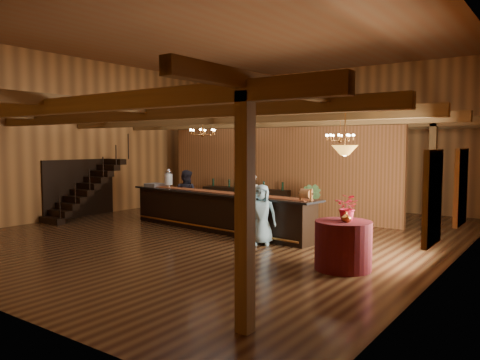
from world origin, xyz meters
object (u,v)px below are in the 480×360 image
Objects in this scene: raffle_drum at (306,194)px; bartender at (252,201)px; beverage_dispenser at (168,178)px; staff_second at (186,196)px; chandelier_left at (203,132)px; round_table at (343,245)px; pendant_lamp at (345,150)px; tasting_bar at (217,211)px; floor_plant at (310,204)px; guest at (262,215)px; backbar_shelf at (246,201)px; chandelier_right at (340,137)px.

raffle_drum is 0.20× the size of bartender.
beverage_dispenser reaches higher than staff_second.
chandelier_left is 2.26m from staff_second.
pendant_lamp reaches higher than round_table.
tasting_bar is at bearing 150.03° from staff_second.
floor_plant reaches higher than tasting_bar.
beverage_dispenser is 0.53× the size of round_table.
chandelier_left reaches higher than beverage_dispenser.
staff_second reaches higher than tasting_bar.
raffle_drum is 2.33m from round_table.
backbar_shelf is at bearing 102.11° from guest.
beverage_dispenser is at bearing 172.51° from raffle_drum.
beverage_dispenser reaches higher than bartender.
backbar_shelf is 2.99m from bartender.
round_table is (1.61, -1.47, -0.82)m from raffle_drum.
chandelier_left reaches higher than floor_plant.
backbar_shelf is (-1.09, 3.07, -0.10)m from tasting_bar.
backbar_shelf is at bearing 139.66° from round_table.
pendant_lamp is 0.70× the size of floor_plant.
pendant_lamp is at bearing -15.22° from tasting_bar.
staff_second is at bearing 166.86° from tasting_bar.
round_table is 1.42× the size of chandelier_right.
chandelier_right reaches higher than round_table.
bartender is 2.08m from guest.
beverage_dispenser is at bearing -2.71° from bartender.
staff_second is at bearing 132.15° from guest.
staff_second is at bearing -110.96° from backbar_shelf.
pendant_lamp is 0.59× the size of guest.
guest reaches higher than tasting_bar.
pendant_lamp is at bearing -42.32° from raffle_drum.
staff_second is 1.32× the size of floor_plant.
tasting_bar is at bearing 131.13° from guest.
guest is at bearing -22.81° from chandelier_left.
guest is at bearing 120.13° from bartender.
beverage_dispenser reaches higher than raffle_drum.
guest is (3.19, -3.90, 0.28)m from backbar_shelf.
backbar_shelf is 7.86m from pendant_lamp.
chandelier_left reaches higher than backbar_shelf.
raffle_drum is 1.23m from guest.
floor_plant is (-3.06, 4.53, -1.76)m from pendant_lamp.
chandelier_left is 0.47× the size of staff_second.
chandelier_right is (4.17, -1.39, 2.24)m from backbar_shelf.
tasting_bar is 2.01× the size of backbar_shelf.
round_table is at bearing -45.83° from backbar_shelf.
floor_plant is at bearing 31.27° from beverage_dispenser.
beverage_dispenser is at bearing 138.10° from guest.
chandelier_left is 0.63× the size of floor_plant.
round_table is at bearing -17.33° from beverage_dispenser.
guest reaches higher than floor_plant.
tasting_bar is 3.26m from backbar_shelf.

